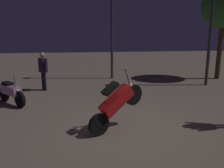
% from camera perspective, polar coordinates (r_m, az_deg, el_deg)
% --- Properties ---
extents(ground_plane, '(40.00, 40.00, 0.00)m').
position_cam_1_polar(ground_plane, '(6.51, 3.79, -10.48)').
color(ground_plane, '#756656').
extents(motorcycle_red_foreground, '(1.49, 0.91, 1.63)m').
position_cam_1_polar(motorcycle_red_foreground, '(6.16, 1.06, -4.45)').
color(motorcycle_red_foreground, black).
rests_on(motorcycle_red_foreground, ground_plane).
extents(motorcycle_pink_parked_left, '(1.21, 1.28, 1.11)m').
position_cam_1_polar(motorcycle_pink_parked_left, '(9.04, -22.80, -1.73)').
color(motorcycle_pink_parked_left, black).
rests_on(motorcycle_pink_parked_left, ground_plane).
extents(person_bystander_far, '(0.46, 0.58, 1.61)m').
position_cam_1_polar(person_bystander_far, '(10.50, -16.01, 3.66)').
color(person_bystander_far, black).
rests_on(person_bystander_far, ground_plane).
extents(streetlamp_near, '(0.36, 0.36, 5.50)m').
position_cam_1_polar(streetlamp_near, '(12.46, -0.00, 17.15)').
color(streetlamp_near, '#38383D').
rests_on(streetlamp_near, ground_plane).
extents(streetlamp_far, '(0.36, 0.36, 5.46)m').
position_cam_1_polar(streetlamp_far, '(11.76, 22.76, 16.27)').
color(streetlamp_far, '#38383D').
rests_on(streetlamp_far, ground_plane).
extents(tree_left_bg, '(2.17, 2.17, 4.73)m').
position_cam_1_polar(tree_left_bg, '(13.53, 25.01, 16.31)').
color(tree_left_bg, '#4C331E').
rests_on(tree_left_bg, ground_plane).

